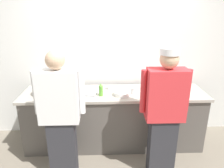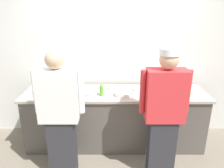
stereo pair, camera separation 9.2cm
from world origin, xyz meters
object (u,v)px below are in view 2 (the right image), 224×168
object	(u,v)px
plate_stack_front	(122,93)
squeeze_bottle_primary	(164,84)
chef_near_left	(59,114)
chef_center	(163,112)
ramekin_yellow_sauce	(110,87)
ramekin_orange_sauce	(63,96)
sheet_tray	(82,91)
ramekin_green_sauce	(137,88)
deli_cup	(134,91)
mixing_bowl_steel	(46,90)
squeeze_bottle_secondary	(101,90)

from	to	relation	value
plate_stack_front	squeeze_bottle_primary	bearing A→B (deg)	19.35
chef_near_left	chef_center	world-z (taller)	chef_center
plate_stack_front	ramekin_yellow_sauce	size ratio (longest dim) A/B	2.56
chef_near_left	chef_center	size ratio (longest dim) A/B	0.99
chef_center	ramekin_orange_sauce	bearing A→B (deg)	160.45
chef_near_left	sheet_tray	xyz separation A→B (m)	(0.20, 0.68, 0.03)
chef_near_left	ramekin_green_sauce	xyz separation A→B (m)	(1.05, 0.81, 0.03)
chef_near_left	deli_cup	xyz separation A→B (m)	(0.98, 0.62, 0.06)
chef_center	plate_stack_front	size ratio (longest dim) A/B	6.87
chef_center	squeeze_bottle_primary	bearing A→B (deg)	76.96
plate_stack_front	chef_center	bearing A→B (deg)	-48.74
mixing_bowl_steel	deli_cup	world-z (taller)	mixing_bowl_steel
mixing_bowl_steel	deli_cup	distance (m)	1.31
mixing_bowl_steel	ramekin_yellow_sauce	bearing A→B (deg)	10.88
plate_stack_front	ramekin_orange_sauce	size ratio (longest dim) A/B	2.31
mixing_bowl_steel	ramekin_yellow_sauce	xyz separation A→B (m)	(0.95, 0.18, -0.03)
deli_cup	chef_near_left	bearing A→B (deg)	-147.79
chef_near_left	squeeze_bottle_primary	size ratio (longest dim) A/B	8.92
ramekin_orange_sauce	deli_cup	bearing A→B (deg)	7.70
chef_center	deli_cup	world-z (taller)	chef_center
plate_stack_front	chef_near_left	bearing A→B (deg)	-145.35
chef_center	ramekin_orange_sauce	world-z (taller)	chef_center
squeeze_bottle_secondary	ramekin_yellow_sauce	size ratio (longest dim) A/B	1.96
chef_center	ramekin_orange_sauce	xyz separation A→B (m)	(-1.33, 0.47, 0.02)
ramekin_yellow_sauce	ramekin_green_sauce	world-z (taller)	ramekin_yellow_sauce
chef_center	ramekin_green_sauce	world-z (taller)	chef_center
sheet_tray	ramekin_orange_sauce	xyz separation A→B (m)	(-0.25, -0.20, 0.01)
squeeze_bottle_primary	squeeze_bottle_secondary	world-z (taller)	same
plate_stack_front	ramekin_orange_sauce	bearing A→B (deg)	-175.00
ramekin_yellow_sauce	ramekin_orange_sauce	bearing A→B (deg)	-153.04
chef_near_left	squeeze_bottle_secondary	bearing A→B (deg)	48.09
squeeze_bottle_primary	ramekin_orange_sauce	size ratio (longest dim) A/B	1.76
mixing_bowl_steel	plate_stack_front	bearing A→B (deg)	-4.23
plate_stack_front	squeeze_bottle_secondary	size ratio (longest dim) A/B	1.31
chef_near_left	mixing_bowl_steel	distance (m)	0.72
sheet_tray	ramekin_orange_sauce	bearing A→B (deg)	-141.14
mixing_bowl_steel	chef_center	bearing A→B (deg)	-21.39
deli_cup	plate_stack_front	bearing A→B (deg)	-160.24
squeeze_bottle_secondary	ramekin_orange_sauce	distance (m)	0.55
squeeze_bottle_secondary	ramekin_orange_sauce	xyz separation A→B (m)	(-0.54, -0.07, -0.07)
deli_cup	ramekin_yellow_sauce	bearing A→B (deg)	151.05
chef_center	ramekin_yellow_sauce	bearing A→B (deg)	129.14
ramekin_green_sauce	plate_stack_front	bearing A→B (deg)	-134.98
squeeze_bottle_primary	deli_cup	bearing A→B (deg)	-160.81
plate_stack_front	squeeze_bottle_primary	distance (m)	0.70
mixing_bowl_steel	chef_near_left	bearing A→B (deg)	-62.62
sheet_tray	ramekin_green_sauce	xyz separation A→B (m)	(0.85, 0.13, 0.01)
chef_near_left	mixing_bowl_steel	bearing A→B (deg)	117.38
chef_near_left	deli_cup	bearing A→B (deg)	32.21
plate_stack_front	ramekin_green_sauce	world-z (taller)	plate_stack_front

